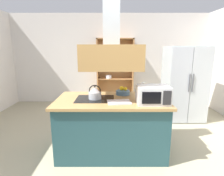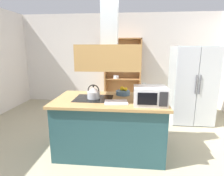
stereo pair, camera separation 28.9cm
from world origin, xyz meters
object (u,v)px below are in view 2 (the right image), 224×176
wine_glass_on_counter (144,86)px  fruit_bowl (123,92)px  dish_cabinet (123,76)px  kettle (94,93)px  cutting_board (116,102)px  refrigerator (191,85)px  microwave (150,96)px

wine_glass_on_counter → fruit_bowl: (-0.35, -0.02, -0.11)m
dish_cabinet → fruit_bowl: size_ratio=8.22×
kettle → cutting_board: size_ratio=0.66×
kettle → cutting_board: bearing=-28.3°
refrigerator → microwave: (-1.13, -1.70, 0.16)m
microwave → wine_glass_on_counter: (-0.05, 0.54, 0.02)m
refrigerator → microwave: refrigerator is taller
cutting_board → microwave: microwave is taller
kettle → cutting_board: (0.38, -0.20, -0.09)m
dish_cabinet → wine_glass_on_counter: (0.45, -2.38, 0.18)m
dish_cabinet → wine_glass_on_counter: 2.43m
cutting_board → wine_glass_on_counter: (0.44, 0.51, 0.14)m
refrigerator → microwave: size_ratio=3.77×
microwave → fruit_bowl: microwave is taller
dish_cabinet → cutting_board: (0.02, -2.89, 0.03)m
cutting_board → fruit_bowl: fruit_bowl is taller
cutting_board → microwave: bearing=-4.2°
kettle → wine_glass_on_counter: size_ratio=1.09×
cutting_board → dish_cabinet: bearing=90.3°
microwave → wine_glass_on_counter: size_ratio=2.23×
dish_cabinet → cutting_board: dish_cabinet is taller
refrigerator → fruit_bowl: 1.93m
refrigerator → fruit_bowl: refrigerator is taller
kettle → wine_glass_on_counter: (0.81, 0.31, 0.06)m
refrigerator → cutting_board: refrigerator is taller
refrigerator → dish_cabinet: size_ratio=0.88×
kettle → dish_cabinet: bearing=82.4°
wine_glass_on_counter → fruit_bowl: 0.37m
dish_cabinet → refrigerator: bearing=-37.1°
refrigerator → dish_cabinet: (-1.63, 1.23, 0.01)m
dish_cabinet → microwave: (0.50, -2.92, 0.15)m
cutting_board → microwave: size_ratio=0.74×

